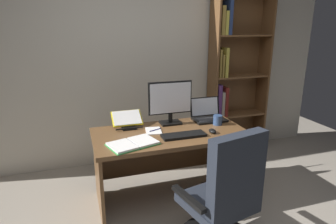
{
  "coord_description": "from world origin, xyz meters",
  "views": [
    {
      "loc": [
        -0.82,
        -1.79,
        1.75
      ],
      "look_at": [
        -0.0,
        0.74,
        0.96
      ],
      "focal_mm": 31.47,
      "sensor_mm": 36.0,
      "label": 1
    }
  ],
  "objects": [
    {
      "name": "wall_back",
      "position": [
        0.0,
        1.9,
        1.26
      ],
      "size": [
        5.15,
        0.12,
        2.53
      ],
      "primitive_type": "cube",
      "color": "beige",
      "rests_on": "ground"
    },
    {
      "name": "desk",
      "position": [
        0.04,
        0.86,
        0.53
      ],
      "size": [
        1.5,
        0.76,
        0.74
      ],
      "color": "brown",
      "rests_on": "ground"
    },
    {
      "name": "bookshelf",
      "position": [
        1.22,
        1.69,
        1.01
      ],
      "size": [
        0.8,
        0.28,
        2.16
      ],
      "color": "brown",
      "rests_on": "ground"
    },
    {
      "name": "office_chair",
      "position": [
        0.2,
        -0.04,
        0.43
      ],
      "size": [
        0.68,
        0.6,
        1.03
      ],
      "rotation": [
        0.0,
        0.0,
        0.23
      ],
      "color": "black",
      "rests_on": "ground"
    },
    {
      "name": "monitor",
      "position": [
        0.12,
        1.04,
        0.97
      ],
      "size": [
        0.47,
        0.16,
        0.46
      ],
      "color": "black",
      "rests_on": "desk"
    },
    {
      "name": "laptop",
      "position": [
        0.56,
        1.04,
        0.79
      ],
      "size": [
        0.35,
        0.28,
        0.23
      ],
      "color": "black",
      "rests_on": "desk"
    },
    {
      "name": "keyboard",
      "position": [
        0.12,
        0.64,
        0.75
      ],
      "size": [
        0.42,
        0.15,
        0.02
      ],
      "primitive_type": "cube",
      "color": "black",
      "rests_on": "desk"
    },
    {
      "name": "computer_mouse",
      "position": [
        0.42,
        0.64,
        0.76
      ],
      "size": [
        0.06,
        0.1,
        0.04
      ],
      "primitive_type": "ellipsoid",
      "color": "black",
      "rests_on": "desk"
    },
    {
      "name": "reading_stand_with_book",
      "position": [
        -0.33,
        1.09,
        0.81
      ],
      "size": [
        0.31,
        0.25,
        0.14
      ],
      "color": "black",
      "rests_on": "desk"
    },
    {
      "name": "open_binder",
      "position": [
        -0.37,
        0.59,
        0.75
      ],
      "size": [
        0.48,
        0.37,
        0.02
      ],
      "rotation": [
        0.0,
        0.0,
        0.29
      ],
      "color": "green",
      "rests_on": "desk"
    },
    {
      "name": "notepad",
      "position": [
        -0.11,
        0.86,
        0.74
      ],
      "size": [
        0.18,
        0.23,
        0.01
      ],
      "primitive_type": "cube",
      "rotation": [
        0.0,
        0.0,
        -0.16
      ],
      "color": "white",
      "rests_on": "desk"
    },
    {
      "name": "pen",
      "position": [
        -0.09,
        0.86,
        0.75
      ],
      "size": [
        0.13,
        0.06,
        0.01
      ],
      "primitive_type": "cylinder",
      "rotation": [
        0.0,
        1.57,
        0.39
      ],
      "color": "navy",
      "rests_on": "notepad"
    },
    {
      "name": "coffee_mug",
      "position": [
        0.58,
        0.85,
        0.79
      ],
      "size": [
        0.09,
        0.09,
        0.1
      ],
      "primitive_type": "cylinder",
      "color": "#334C7A",
      "rests_on": "desk"
    }
  ]
}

